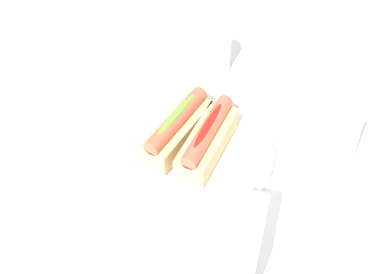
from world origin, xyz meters
TOP-DOWN VIEW (x-y plane):
  - ground_plane at (0.00, 0.00)m, footprint 2.40×2.40m
  - serving_bowl at (-0.02, -0.01)m, footprint 0.27×0.27m
  - hotdog_front at (-0.02, -0.04)m, footprint 0.16×0.08m
  - hotdog_back at (-0.01, 0.02)m, footprint 0.15×0.07m
  - water_glass at (-0.26, -0.04)m, footprint 0.07×0.07m
  - napkin_box at (0.19, 0.12)m, footprint 0.11×0.05m

SIDE VIEW (x-z plane):
  - ground_plane at x=0.00m, z-range 0.00..0.00m
  - serving_bowl at x=-0.02m, z-range 0.00..0.03m
  - water_glass at x=-0.26m, z-range -0.01..0.08m
  - hotdog_front at x=-0.02m, z-range 0.03..0.09m
  - hotdog_back at x=-0.01m, z-range 0.03..0.09m
  - napkin_box at x=0.19m, z-range 0.00..0.15m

